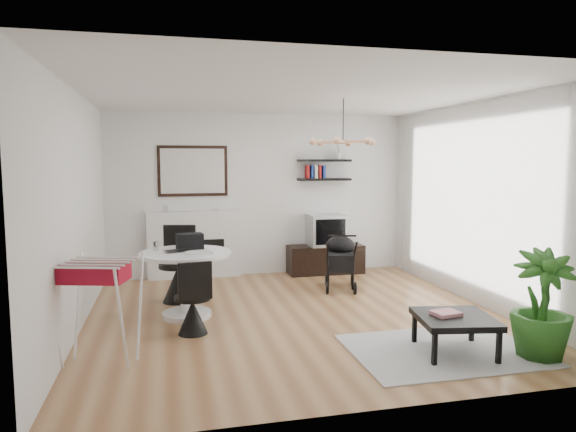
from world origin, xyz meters
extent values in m
plane|color=#8F5E37|center=(0.00, 0.00, 0.00)|extent=(5.00, 5.00, 0.00)
plane|color=white|center=(0.00, 0.00, 2.70)|extent=(5.00, 5.00, 0.00)
plane|color=white|center=(0.00, 2.50, 1.35)|extent=(5.00, 0.00, 5.00)
plane|color=white|center=(-2.50, 0.00, 1.35)|extent=(0.00, 5.00, 5.00)
plane|color=white|center=(2.50, 0.00, 1.35)|extent=(0.00, 5.00, 5.00)
cube|color=white|center=(2.40, 0.20, 1.35)|extent=(0.04, 3.60, 2.60)
cube|color=white|center=(-1.10, 2.42, 0.55)|extent=(1.50, 0.15, 1.10)
cube|color=black|center=(-1.10, 2.36, 0.48)|extent=(0.95, 0.06, 0.32)
cube|color=black|center=(-1.10, 2.48, 1.75)|extent=(1.12, 0.03, 0.82)
cube|color=white|center=(-1.10, 2.46, 1.75)|extent=(1.02, 0.01, 0.72)
cube|color=black|center=(1.09, 2.37, 1.60)|extent=(0.90, 0.25, 0.04)
cube|color=black|center=(1.09, 2.37, 1.92)|extent=(0.90, 0.25, 0.04)
cube|color=black|center=(1.09, 2.27, 0.24)|extent=(1.28, 0.45, 0.48)
cube|color=#B7B7B9|center=(1.10, 2.27, 0.75)|extent=(0.61, 0.53, 0.53)
cube|color=black|center=(1.10, 2.01, 0.75)|extent=(0.52, 0.01, 0.42)
cylinder|color=white|center=(-1.31, 0.26, 0.03)|extent=(0.60, 0.60, 0.06)
cylinder|color=white|center=(-1.31, 0.26, 0.42)|extent=(0.15, 0.15, 0.70)
cylinder|color=white|center=(-1.31, 0.26, 0.79)|extent=(1.11, 1.11, 0.04)
imported|color=black|center=(-1.38, 0.25, 0.82)|extent=(0.39, 0.34, 0.03)
cube|color=black|center=(-1.25, 0.46, 0.91)|extent=(0.35, 0.23, 0.19)
cube|color=beige|center=(-1.16, 0.16, 0.81)|extent=(0.33, 0.28, 0.01)
cylinder|color=white|center=(-1.66, 0.45, 0.86)|extent=(0.07, 0.07, 0.11)
cylinder|color=black|center=(-1.41, 0.99, 0.50)|extent=(0.49, 0.49, 0.06)
cone|color=black|center=(-1.41, 0.99, 0.23)|extent=(0.40, 0.40, 0.47)
cube|color=black|center=(-1.36, 1.21, 0.78)|extent=(0.44, 0.14, 0.50)
cylinder|color=black|center=(-1.27, -0.38, 0.41)|extent=(0.40, 0.40, 0.05)
cone|color=black|center=(-1.27, -0.38, 0.19)|extent=(0.33, 0.33, 0.38)
cube|color=black|center=(-1.24, -0.56, 0.63)|extent=(0.36, 0.08, 0.41)
cube|color=maroon|center=(-2.16, -1.05, 0.88)|extent=(0.64, 0.48, 0.15)
cube|color=black|center=(0.97, 1.12, 0.43)|extent=(0.50, 0.62, 0.25)
ellipsoid|color=black|center=(1.02, 1.28, 0.63)|extent=(0.43, 0.43, 0.31)
cylinder|color=black|center=(0.88, 0.79, 0.86)|extent=(0.39, 0.14, 0.03)
torus|color=black|center=(0.85, 1.42, 0.08)|extent=(0.10, 0.20, 0.19)
torus|color=black|center=(1.23, 1.31, 0.08)|extent=(0.10, 0.20, 0.19)
torus|color=black|center=(0.71, 0.94, 0.08)|extent=(0.10, 0.20, 0.19)
torus|color=black|center=(1.09, 0.82, 0.08)|extent=(0.10, 0.20, 0.19)
cube|color=#A5A5A5|center=(1.16, -1.49, 0.01)|extent=(1.86, 1.34, 0.01)
cube|color=black|center=(1.23, -1.57, 0.35)|extent=(0.83, 0.83, 0.06)
cube|color=black|center=(0.87, -1.82, 0.17)|extent=(0.04, 0.04, 0.31)
cube|color=black|center=(1.48, -1.93, 0.17)|extent=(0.04, 0.04, 0.31)
cube|color=black|center=(0.98, -1.22, 0.17)|extent=(0.04, 0.04, 0.31)
cube|color=black|center=(1.59, -1.32, 0.17)|extent=(0.04, 0.04, 0.31)
cube|color=#CC3342|center=(1.16, -1.53, 0.40)|extent=(0.29, 0.24, 0.04)
imported|color=#265F1B|center=(1.99, -1.86, 0.53)|extent=(0.74, 0.74, 1.06)
camera|label=1|loc=(-1.51, -5.99, 1.89)|focal=32.00mm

